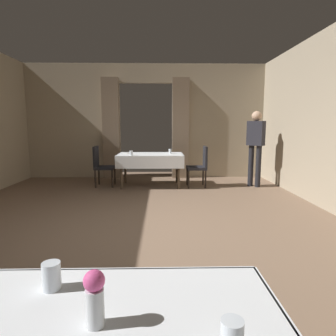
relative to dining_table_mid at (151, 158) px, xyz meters
The scene contains 11 objects.
ground 3.07m from the dining_table_mid, 93.00° to the right, with size 10.08×10.08×0.00m, color #7A604C.
wall_back 1.48m from the dining_table_mid, 97.52° to the left, with size 6.40×0.27×3.00m.
dining_table_mid is the anchor object (origin of this frame).
chair_mid_right 1.15m from the dining_table_mid, ahead, with size 0.44×0.44×0.93m.
chair_mid_left 1.14m from the dining_table_mid, behind, with size 0.44×0.44×0.93m.
flower_vase_near 5.79m from the dining_table_mid, 89.63° to the right, with size 0.07×0.07×0.19m.
glass_near_c 5.57m from the dining_table_mid, 91.90° to the right, with size 0.07×0.07×0.11m, color silver.
plate_mid_a 0.55m from the dining_table_mid, 167.90° to the left, with size 0.21×0.21×0.01m, color white.
glass_mid_b 0.48m from the dining_table_mid, ahead, with size 0.06×0.06×0.11m, color silver.
glass_mid_c 0.54m from the dining_table_mid, 141.77° to the right, with size 0.08×0.08×0.11m, color silver.
person_waiter_by_doorway 2.43m from the dining_table_mid, ahead, with size 0.42×0.40×1.72m.
Camera 1 is at (0.41, -3.66, 1.40)m, focal length 30.92 mm.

